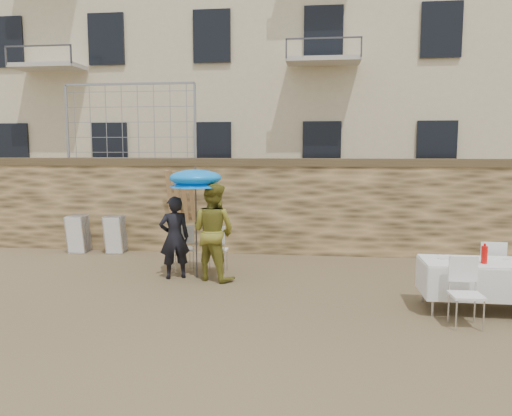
# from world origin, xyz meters

# --- Properties ---
(ground) EXTENTS (80.00, 80.00, 0.00)m
(ground) POSITION_xyz_m (0.00, 0.00, 0.00)
(ground) COLOR brown
(ground) RESTS_ON ground
(stone_wall) EXTENTS (13.00, 0.50, 2.20)m
(stone_wall) POSITION_xyz_m (0.00, 5.00, 1.10)
(stone_wall) COLOR olive
(stone_wall) RESTS_ON ground
(apartment_building) EXTENTS (20.00, 8.00, 15.00)m
(apartment_building) POSITION_xyz_m (0.00, 12.00, 7.50)
(apartment_building) COLOR #C6B78F
(apartment_building) RESTS_ON ground
(chain_link_fence) EXTENTS (3.20, 0.06, 1.80)m
(chain_link_fence) POSITION_xyz_m (-3.00, 5.00, 3.10)
(chain_link_fence) COLOR gray
(chain_link_fence) RESTS_ON stone_wall
(man_suit) EXTENTS (0.68, 0.59, 1.58)m
(man_suit) POSITION_xyz_m (-1.19, 2.41, 0.79)
(man_suit) COLOR black
(man_suit) RESTS_ON ground
(woman_dress) EXTENTS (1.10, 1.00, 1.84)m
(woman_dress) POSITION_xyz_m (-0.44, 2.41, 0.92)
(woman_dress) COLOR #A49D32
(woman_dress) RESTS_ON ground
(umbrella) EXTENTS (1.03, 1.03, 1.97)m
(umbrella) POSITION_xyz_m (-0.79, 2.51, 1.85)
(umbrella) COLOR #3F3F44
(umbrella) RESTS_ON ground
(couple_chair_left) EXTENTS (0.64, 0.64, 0.96)m
(couple_chair_left) POSITION_xyz_m (-1.19, 2.96, 0.48)
(couple_chair_left) COLOR white
(couple_chair_left) RESTS_ON ground
(couple_chair_right) EXTENTS (0.49, 0.49, 0.96)m
(couple_chair_right) POSITION_xyz_m (-0.49, 2.96, 0.48)
(couple_chair_right) COLOR white
(couple_chair_right) RESTS_ON ground
(banquet_table) EXTENTS (2.10, 0.85, 0.78)m
(banquet_table) POSITION_xyz_m (4.16, 1.07, 0.73)
(banquet_table) COLOR white
(banquet_table) RESTS_ON ground
(soda_bottle) EXTENTS (0.09, 0.09, 0.26)m
(soda_bottle) POSITION_xyz_m (3.96, 0.92, 0.91)
(soda_bottle) COLOR red
(soda_bottle) RESTS_ON banquet_table
(table_chair_front_left) EXTENTS (0.50, 0.50, 0.96)m
(table_chair_front_left) POSITION_xyz_m (3.56, 0.32, 0.48)
(table_chair_front_left) COLOR white
(table_chair_front_left) RESTS_ON ground
(table_chair_back) EXTENTS (0.50, 0.50, 0.96)m
(table_chair_back) POSITION_xyz_m (4.36, 1.87, 0.48)
(table_chair_back) COLOR white
(table_chair_back) RESTS_ON ground
(chair_stack_left) EXTENTS (0.46, 0.55, 0.92)m
(chair_stack_left) POSITION_xyz_m (-4.13, 4.61, 0.46)
(chair_stack_left) COLOR white
(chair_stack_left) RESTS_ON ground
(chair_stack_right) EXTENTS (0.46, 0.47, 0.92)m
(chair_stack_right) POSITION_xyz_m (-3.23, 4.61, 0.46)
(chair_stack_right) COLOR white
(chair_stack_right) RESTS_ON ground
(wood_planks) EXTENTS (0.70, 0.20, 2.00)m
(wood_planks) POSITION_xyz_m (-1.63, 4.68, 1.00)
(wood_planks) COLOR #A37749
(wood_planks) RESTS_ON ground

